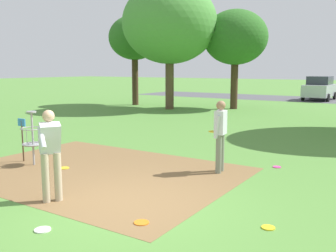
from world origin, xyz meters
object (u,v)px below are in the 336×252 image
Objects in this scene: player_foreground_watching at (50,149)px; frisbee_far_left at (64,168)px; disc_golf_basket at (31,136)px; frisbee_mid_grass at (268,228)px; frisbee_far_right at (277,167)px; frisbee_scattered_a at (43,230)px; tree_mid_center at (170,23)px; frisbee_by_tee at (141,223)px; tree_near_left at (135,38)px; tree_mid_left at (235,38)px; player_waiting_left at (220,132)px; parked_car_leftmost at (320,88)px.

frisbee_far_left is (-1.63, 1.74, -0.98)m from player_foreground_watching.
disc_golf_basket reaches higher than frisbee_mid_grass.
frisbee_far_left and frisbee_far_right have the same top height.
tree_mid_center is at bearing 116.29° from frisbee_scattered_a.
frisbee_scattered_a is (3.50, -2.54, -0.74)m from disc_golf_basket.
frisbee_far_left is (-3.64, 1.67, 0.00)m from frisbee_by_tee.
frisbee_by_tee is 18.00m from tree_mid_center.
disc_golf_basket is 6.55× the size of frisbee_mid_grass.
frisbee_far_left is 15.02m from tree_mid_center.
player_foreground_watching reaches higher than frisbee_mid_grass.
frisbee_by_tee is (2.01, 0.07, -0.98)m from player_foreground_watching.
frisbee_far_left is 0.03× the size of tree_mid_center.
frisbee_mid_grass is 0.85× the size of frisbee_scattered_a.
frisbee_scattered_a is 20.72m from tree_near_left.
tree_mid_left reaches higher than frisbee_mid_grass.
parked_car_leftmost is at bearing 96.01° from player_waiting_left.
tree_mid_center reaches higher than tree_mid_left.
frisbee_by_tee is 0.98× the size of frisbee_scattered_a.
parked_car_leftmost reaches higher than player_foreground_watching.
frisbee_scattered_a is at bearing -136.77° from frisbee_by_tee.
player_waiting_left is at bearing -131.24° from frisbee_far_right.
frisbee_mid_grass is at bearing -65.10° from tree_mid_left.
tree_near_left is (-13.10, 11.17, 4.40)m from frisbee_far_right.
disc_golf_basket reaches higher than frisbee_far_right.
tree_mid_center reaches higher than player_foreground_watching.
player_foreground_watching is at bearing -165.39° from frisbee_mid_grass.
frisbee_mid_grass is at bearing 27.34° from frisbee_by_tee.
disc_golf_basket is 6.27m from frisbee_far_right.
tree_mid_left reaches higher than disc_golf_basket.
player_foreground_watching is at bearing -177.98° from frisbee_by_tee.
tree_mid_center is (-7.82, 15.83, 5.05)m from frisbee_scattered_a.
tree_mid_center reaches higher than frisbee_mid_grass.
frisbee_scattered_a is (0.90, -0.97, -0.98)m from player_foreground_watching.
disc_golf_basket is 6.79× the size of frisbee_far_right.
disc_golf_basket is 0.33× the size of parked_car_leftmost.
disc_golf_basket is at bearing 144.02° from frisbee_scattered_a.
player_waiting_left reaches higher than frisbee_far_right.
frisbee_far_left is at bearing 155.36° from frisbee_by_tee.
frisbee_scattered_a is at bearing -108.26° from frisbee_far_right.
tree_mid_center is (-8.93, 14.79, 5.05)m from frisbee_by_tee.
player_waiting_left is 3.94m from frisbee_far_left.
player_foreground_watching is 2.57m from frisbee_far_left.
frisbee_far_right is 0.03× the size of tree_mid_left.
player_foreground_watching reaches higher than disc_golf_basket.
frisbee_far_left is (0.97, 0.17, -0.74)m from disc_golf_basket.
player_waiting_left is 23.36m from parked_car_leftmost.
parked_car_leftmost is at bearing 99.85° from frisbee_mid_grass.
frisbee_far_left is 0.04× the size of tree_mid_left.
player_waiting_left is 1.83m from frisbee_far_right.
frisbee_scattered_a is 0.04× the size of tree_near_left.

